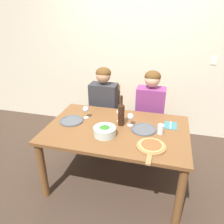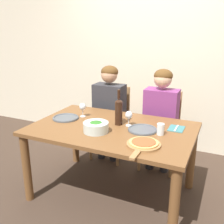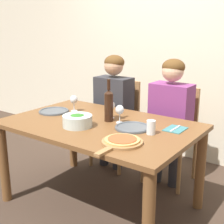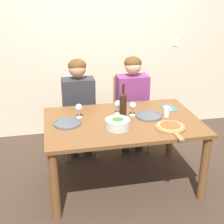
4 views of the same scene
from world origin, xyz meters
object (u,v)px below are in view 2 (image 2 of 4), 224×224
object	(u,v)px
broccoli_bowl	(96,127)
water_tumbler	(161,129)
dinner_plate_left	(66,118)
fork_on_napkin	(176,128)
wine_glass_left	(83,107)
wine_bottle	(119,111)
wine_glass_right	(129,116)
dinner_plate_right	(143,129)
pizza_on_board	(143,144)
chair_left	(112,120)
wine_glass_centre	(118,112)
chair_right	(162,127)
person_woman	(109,105)
person_man	(161,111)

from	to	relation	value
broccoli_bowl	water_tumbler	xyz separation A→B (m)	(0.56, 0.18, 0.00)
dinner_plate_left	fork_on_napkin	world-z (taller)	dinner_plate_left
broccoli_bowl	wine_glass_left	distance (m)	0.47
wine_bottle	wine_glass_right	xyz separation A→B (m)	(0.10, 0.01, -0.04)
fork_on_napkin	dinner_plate_right	bearing A→B (deg)	-148.71
pizza_on_board	water_tumbler	distance (m)	0.30
wine_bottle	fork_on_napkin	bearing A→B (deg)	12.33
chair_left	wine_glass_centre	size ratio (longest dim) A/B	6.15
wine_glass_centre	chair_right	bearing A→B (deg)	64.59
person_woman	chair_right	bearing A→B (deg)	9.69
broccoli_bowl	person_man	bearing A→B (deg)	66.28
person_man	dinner_plate_right	bearing A→B (deg)	-90.23
wine_glass_centre	dinner_plate_left	bearing A→B (deg)	-164.75
chair_right	person_woman	bearing A→B (deg)	-170.31
dinner_plate_right	fork_on_napkin	world-z (taller)	dinner_plate_right
person_woman	wine_glass_centre	world-z (taller)	person_woman
broccoli_bowl	pizza_on_board	xyz separation A→B (m)	(0.49, -0.11, -0.03)
wine_glass_left	wine_glass_right	xyz separation A→B (m)	(0.55, -0.05, 0.00)
water_tumbler	wine_glass_right	bearing A→B (deg)	165.00
chair_right	wine_glass_left	size ratio (longest dim) A/B	6.15
person_woman	water_tumbler	size ratio (longest dim) A/B	11.76
water_tumbler	broccoli_bowl	bearing A→B (deg)	-162.20
person_woman	wine_glass_right	xyz separation A→B (m)	(0.50, -0.60, 0.11)
dinner_plate_right	wine_bottle	bearing A→B (deg)	169.10
chair_right	pizza_on_board	bearing A→B (deg)	-84.33
chair_left	person_woman	xyz separation A→B (m)	(-0.00, -0.11, 0.24)
person_woman	wine_bottle	world-z (taller)	person_woman
wine_glass_centre	pizza_on_board	bearing A→B (deg)	-47.39
broccoli_bowl	wine_glass_centre	xyz separation A→B (m)	(0.08, 0.34, 0.06)
wine_glass_centre	water_tumbler	bearing A→B (deg)	-18.69
broccoli_bowl	dinner_plate_right	size ratio (longest dim) A/B	0.85
dinner_plate_right	chair_left	bearing A→B (deg)	130.45
dinner_plate_left	wine_glass_right	xyz separation A→B (m)	(0.68, 0.08, 0.10)
chair_left	wine_glass_left	bearing A→B (deg)	-94.50
wine_glass_right	wine_glass_left	bearing A→B (deg)	174.29
chair_right	dinner_plate_left	xyz separation A→B (m)	(-0.85, -0.79, 0.25)
wine_bottle	water_tumbler	bearing A→B (deg)	-10.58
fork_on_napkin	dinner_plate_left	bearing A→B (deg)	-170.55
wine_glass_right	person_man	bearing A→B (deg)	74.66
person_man	wine_glass_left	size ratio (longest dim) A/B	8.05
chair_right	dinner_plate_left	distance (m)	1.18
wine_glass_left	water_tumbler	size ratio (longest dim) A/B	1.46
wine_bottle	wine_glass_centre	xyz separation A→B (m)	(-0.04, 0.08, -0.04)
dinner_plate_right	wine_glass_centre	xyz separation A→B (m)	(-0.30, 0.13, 0.10)
dinner_plate_right	wine_glass_left	distance (m)	0.73
chair_right	wine_glass_right	xyz separation A→B (m)	(-0.16, -0.71, 0.34)
chair_right	person_woman	xyz separation A→B (m)	(-0.66, -0.11, 0.24)
person_woman	wine_glass_left	distance (m)	0.56
wine_bottle	pizza_on_board	world-z (taller)	wine_bottle
wine_glass_centre	wine_bottle	bearing A→B (deg)	-64.98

